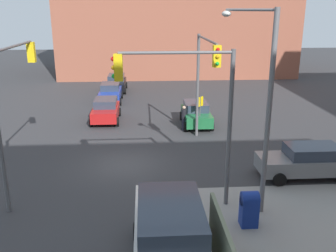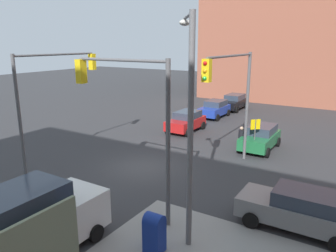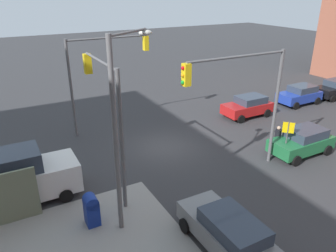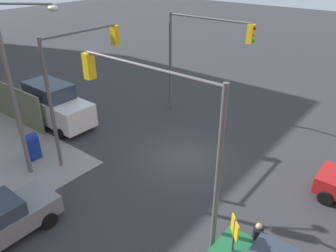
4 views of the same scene
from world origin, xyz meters
The scene contains 9 objects.
ground_plane centered at (0.00, 0.00, 0.00)m, with size 120.00×120.00×0.00m, color #333335.
traffic_signal_nw_corner centered at (-2.12, 4.50, 4.67)m, with size 6.17×0.36×6.50m.
traffic_signal_se_corner centered at (2.28, -4.50, 4.65)m, with size 5.78×0.36×6.50m.
traffic_signal_ne_corner centered at (4.50, 2.75, 4.58)m, with size 0.36×4.68×6.50m.
street_lamp_corner centered at (4.90, 5.59, 4.70)m, with size 2.36×1.64×8.00m.
warning_sign_two_way centered at (-5.40, 4.82, 1.64)m, with size 0.48×0.48×2.40m.
mailbox_blue centered at (6.20, 5.00, 0.76)m, with size 0.56×0.64×1.43m.
van_white_delivery centered at (8.77, 1.80, 1.28)m, with size 5.40×2.32×2.62m.
pedestrian_crossing centered at (-5.80, 3.80, 0.87)m, with size 0.36×0.36×1.68m.
Camera 4 is at (-8.48, 11.99, 9.53)m, focal length 35.00 mm.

